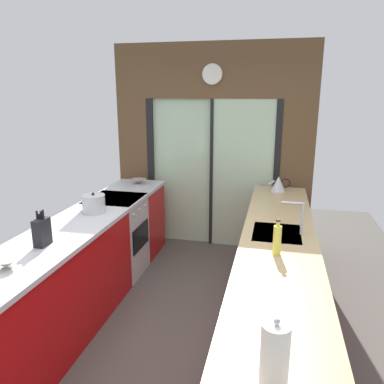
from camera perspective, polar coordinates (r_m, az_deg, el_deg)
name	(u,v)px	position (r m, az deg, el deg)	size (l,w,h in m)	color
ground_plane	(179,312)	(3.87, -2.05, -17.78)	(5.04, 7.60, 0.02)	#4C4742
back_wall_unit	(212,136)	(5.05, 3.08, 8.55)	(2.64, 0.12, 2.70)	brown
left_counter_run	(65,281)	(3.59, -18.72, -12.68)	(0.62, 3.80, 0.92)	#AD0C0F
right_counter_run	(276,295)	(3.27, 12.58, -15.07)	(0.62, 3.80, 0.92)	#AD0C0F
sink_faucet	(299,213)	(3.25, 15.89, -3.10)	(0.19, 0.02, 0.28)	#B7BABC
oven_range	(117,236)	(4.49, -11.30, -6.62)	(0.60, 0.60, 0.92)	#B7BABC
mixing_bowl_mid	(7,264)	(2.88, -26.31, -9.72)	(0.15, 0.15, 0.07)	gray
mixing_bowl_far	(139,181)	(4.95, -8.11, 1.63)	(0.20, 0.20, 0.06)	gray
knife_block	(42,232)	(3.15, -21.81, -5.62)	(0.08, 0.14, 0.29)	black
stock_pot	(94,204)	(3.85, -14.68, -1.73)	(0.23, 0.23, 0.20)	#B7BABC
kettle	(279,184)	(4.66, 12.99, 1.26)	(0.26, 0.17, 0.21)	#B7BABC
soap_bottle	(277,239)	(2.84, 12.78, -7.04)	(0.06, 0.06, 0.27)	#D1CC4C
paper_towel_roll	(275,357)	(1.66, 12.41, -23.24)	(0.13, 0.13, 0.32)	#B7BABC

